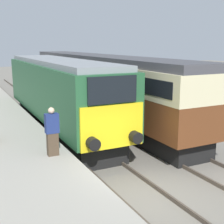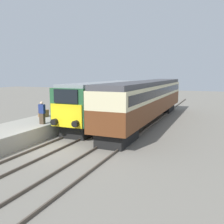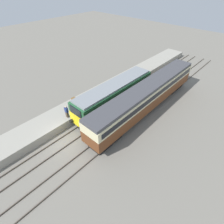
# 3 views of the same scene
# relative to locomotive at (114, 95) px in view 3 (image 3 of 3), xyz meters

# --- Properties ---
(ground_plane) EXTENTS (120.00, 120.00, 0.00)m
(ground_plane) POSITION_rel_locomotive_xyz_m (0.00, -8.44, -2.17)
(ground_plane) COLOR slate
(platform_left) EXTENTS (3.50, 50.00, 1.04)m
(platform_left) POSITION_rel_locomotive_xyz_m (-3.30, -0.44, -1.65)
(platform_left) COLOR #9E998C
(platform_left) RESTS_ON ground_plane
(rails_near_track) EXTENTS (1.51, 60.00, 0.14)m
(rails_near_track) POSITION_rel_locomotive_xyz_m (0.00, -3.44, -2.10)
(rails_near_track) COLOR #4C4238
(rails_near_track) RESTS_ON ground_plane
(rails_far_track) EXTENTS (1.50, 60.00, 0.14)m
(rails_far_track) POSITION_rel_locomotive_xyz_m (3.40, -3.44, -2.10)
(rails_far_track) COLOR #4C4238
(rails_far_track) RESTS_ON ground_plane
(locomotive) EXTENTS (2.70, 13.20, 3.91)m
(locomotive) POSITION_rel_locomotive_xyz_m (0.00, 0.00, 0.00)
(locomotive) COLOR black
(locomotive) RESTS_ON ground_plane
(passenger_carriage) EXTENTS (2.75, 20.23, 3.99)m
(passenger_carriage) POSITION_rel_locomotive_xyz_m (3.40, 2.58, 0.27)
(passenger_carriage) COLOR black
(passenger_carriage) RESTS_ON ground_plane
(person_on_platform) EXTENTS (0.44, 0.26, 1.65)m
(person_on_platform) POSITION_rel_locomotive_xyz_m (-2.16, -6.24, -0.31)
(person_on_platform) COLOR #473828
(person_on_platform) RESTS_ON platform_left
(luggage_crate) EXTENTS (0.70, 0.56, 0.60)m
(luggage_crate) POSITION_rel_locomotive_xyz_m (-4.07, -3.67, -0.83)
(luggage_crate) COLOR brown
(luggage_crate) RESTS_ON platform_left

